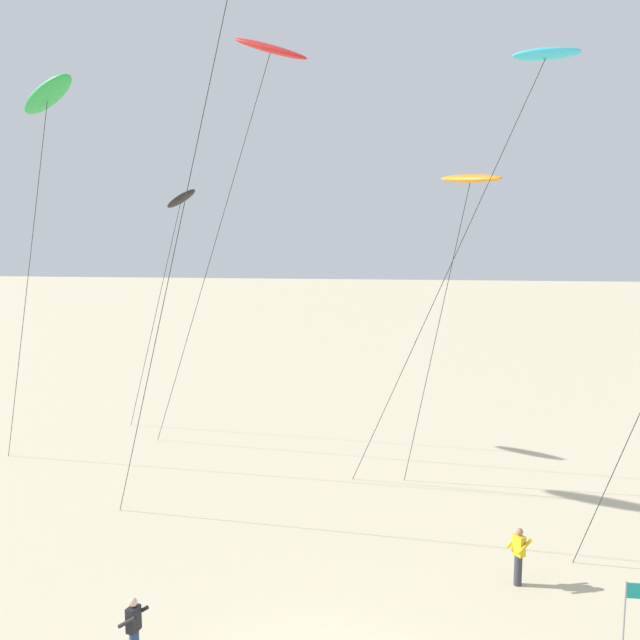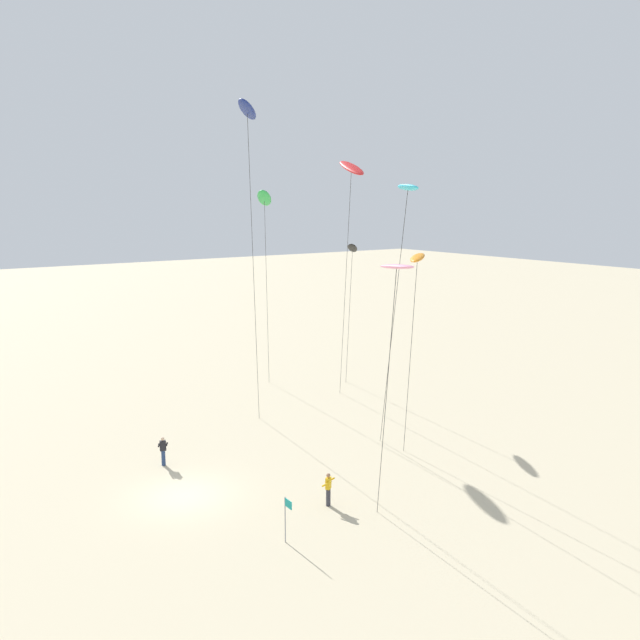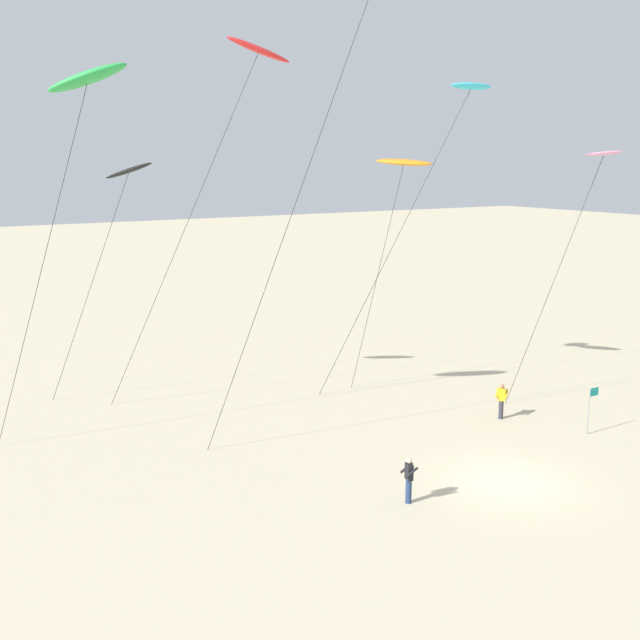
% 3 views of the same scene
% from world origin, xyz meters
% --- Properties ---
extents(ground_plane, '(260.00, 260.00, 0.00)m').
position_xyz_m(ground_plane, '(0.00, 0.00, 0.00)').
color(ground_plane, beige).
extents(kite_navy, '(7.49, 4.96, 20.03)m').
position_xyz_m(kite_navy, '(-2.26, 5.26, 19.28)').
color(kite_navy, navy).
rests_on(kite_navy, ground).
extents(kite_green, '(5.64, 3.78, 15.69)m').
position_xyz_m(kite_green, '(-11.63, 11.52, 14.87)').
color(kite_green, green).
rests_on(kite_green, ground).
extents(kite_orange, '(3.39, 2.66, 12.02)m').
position_xyz_m(kite_orange, '(3.95, 11.85, 11.67)').
color(kite_orange, orange).
rests_on(kite_orange, ground).
extents(kite_pink, '(4.57, 2.54, 12.34)m').
position_xyz_m(kite_pink, '(10.20, 4.91, 11.95)').
color(kite_pink, pink).
rests_on(kite_pink, ground).
extents(kite_black, '(4.88, 3.38, 11.82)m').
position_xyz_m(kite_black, '(-8.46, 17.03, 11.24)').
color(kite_black, black).
rests_on(kite_black, ground).
extents(kite_red, '(8.02, 4.66, 17.39)m').
position_xyz_m(kite_red, '(-3.50, 13.10, 16.59)').
color(kite_red, red).
rests_on(kite_red, ground).
extents(kite_cyan, '(7.25, 4.38, 15.53)m').
position_xyz_m(kite_cyan, '(5.81, 9.35, 15.01)').
color(kite_cyan, '#33BFE0').
rests_on(kite_cyan, ground).
extents(kite_flyer_nearest, '(0.72, 0.72, 1.67)m').
position_xyz_m(kite_flyer_nearest, '(5.00, 5.40, 0.89)').
color(kite_flyer_nearest, '#33333D').
rests_on(kite_flyer_nearest, ground).
extents(kite_flyer_middle, '(0.62, 0.64, 1.67)m').
position_xyz_m(kite_flyer_middle, '(-4.23, 0.56, 0.89)').
color(kite_flyer_middle, navy).
rests_on(kite_flyer_middle, ground).
extents(marker_flag, '(0.57, 0.05, 2.10)m').
position_xyz_m(marker_flag, '(6.89, 1.89, 1.49)').
color(marker_flag, gray).
rests_on(marker_flag, ground).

